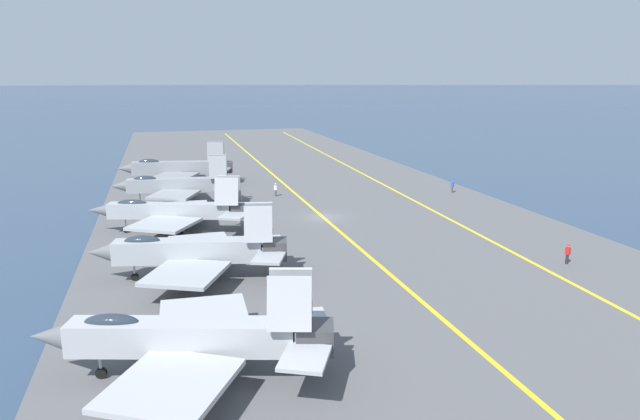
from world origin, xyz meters
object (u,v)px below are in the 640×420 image
at_px(parked_jet_third, 174,211).
at_px(parked_jet_fifth, 178,168).
at_px(crew_red_vest, 568,253).
at_px(parked_jet_second, 192,251).
at_px(crew_blue_vest, 452,186).
at_px(parked_jet_nearest, 188,338).
at_px(crew_white_vest, 276,189).
at_px(parked_jet_fourth, 177,185).

bearing_deg(parked_jet_third, parked_jet_fifth, -2.58).
bearing_deg(parked_jet_third, crew_red_vest, -120.92).
xyz_separation_m(parked_jet_second, crew_red_vest, (-4.73, -31.00, -1.35)).
bearing_deg(parked_jet_second, crew_blue_vest, -55.06).
height_order(parked_jet_nearest, crew_white_vest, parked_jet_nearest).
bearing_deg(parked_jet_third, parked_jet_second, -176.10).
relative_size(parked_jet_nearest, crew_white_vest, 9.01).
bearing_deg(parked_jet_fifth, parked_jet_nearest, 178.66).
bearing_deg(parked_jet_second, parked_jet_fourth, 0.59).
relative_size(parked_jet_third, crew_white_vest, 9.42).
bearing_deg(parked_jet_fourth, parked_jet_third, 176.77).
bearing_deg(crew_red_vest, parked_jet_nearest, 108.51).
distance_m(parked_jet_nearest, crew_red_vest, 33.87).
distance_m(parked_jet_second, parked_jet_fifth, 41.56).
bearing_deg(crew_blue_vest, parked_jet_fifth, 65.83).
bearing_deg(parked_jet_fifth, parked_jet_fourth, 177.97).
height_order(parked_jet_second, crew_blue_vest, parked_jet_second).
bearing_deg(parked_jet_second, parked_jet_nearest, 175.95).
xyz_separation_m(parked_jet_second, crew_white_vest, (29.56, -12.47, -1.35)).
xyz_separation_m(crew_white_vest, crew_blue_vest, (-4.19, -23.84, -0.00)).
distance_m(parked_jet_nearest, crew_white_vest, 47.05).
bearing_deg(crew_red_vest, parked_jet_fifth, 33.60).
bearing_deg(parked_jet_fifth, crew_red_vest, -146.40).
height_order(parked_jet_third, parked_jet_fifth, parked_jet_fifth).
bearing_deg(parked_jet_nearest, crew_blue_vest, -42.49).
bearing_deg(crew_white_vest, parked_jet_nearest, 163.23).
relative_size(parked_jet_nearest, parked_jet_second, 1.03).
xyz_separation_m(parked_jet_fourth, crew_white_vest, (2.63, -12.75, -1.68)).
relative_size(parked_jet_third, crew_red_vest, 9.42).
relative_size(parked_jet_second, crew_red_vest, 8.71).
height_order(parked_jet_nearest, parked_jet_fourth, parked_jet_fourth).
height_order(parked_jet_fifth, crew_red_vest, parked_jet_fifth).
bearing_deg(crew_red_vest, crew_white_vest, 28.38).
bearing_deg(parked_jet_third, parked_jet_nearest, 179.78).
bearing_deg(parked_jet_second, parked_jet_fifth, -0.33).
bearing_deg(parked_jet_nearest, parked_jet_second, -4.05).
bearing_deg(parked_jet_second, crew_red_vest, -98.68).
distance_m(crew_white_vest, crew_red_vest, 38.97).
bearing_deg(crew_white_vest, parked_jet_fifth, 45.54).
bearing_deg(parked_jet_fourth, crew_red_vest, -135.35).
xyz_separation_m(parked_jet_nearest, crew_blue_vest, (40.85, -37.41, -1.39)).
relative_size(parked_jet_nearest, crew_red_vest, 9.01).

